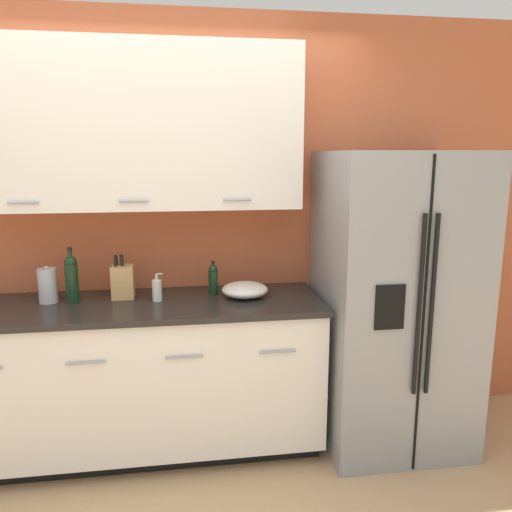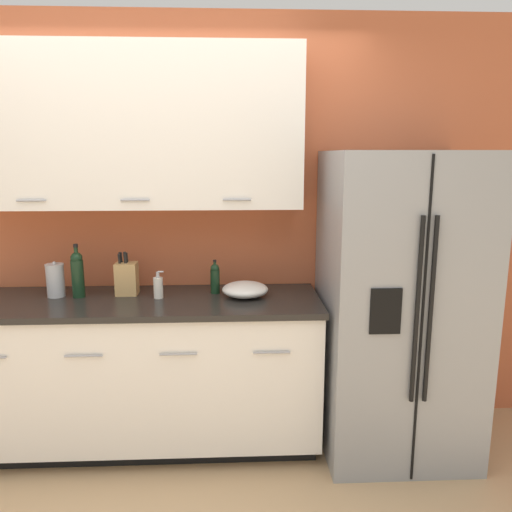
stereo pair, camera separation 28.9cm
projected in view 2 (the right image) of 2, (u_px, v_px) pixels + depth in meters
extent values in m
cube|color=#BC5B38|center=(167.00, 228.00, 3.18)|extent=(10.00, 0.05, 2.60)
cube|color=white|center=(137.00, 128.00, 2.88)|extent=(1.90, 0.32, 0.92)
cylinder|color=#99999E|center=(31.00, 201.00, 2.76)|extent=(0.16, 0.01, 0.01)
cylinder|color=#99999E|center=(135.00, 200.00, 2.79)|extent=(0.16, 0.01, 0.01)
cylinder|color=#99999E|center=(237.00, 200.00, 2.81)|extent=(0.16, 0.01, 0.01)
cube|color=black|center=(148.00, 433.00, 3.13)|extent=(2.04, 0.54, 0.09)
cube|color=white|center=(144.00, 369.00, 3.00)|extent=(2.08, 0.62, 0.81)
cube|color=black|center=(140.00, 302.00, 2.91)|extent=(2.10, 0.64, 0.03)
cylinder|color=#99999E|center=(83.00, 356.00, 2.63)|extent=(0.20, 0.01, 0.01)
cylinder|color=#99999E|center=(178.00, 354.00, 2.65)|extent=(0.20, 0.01, 0.01)
cylinder|color=#99999E|center=(272.00, 353.00, 2.68)|extent=(0.20, 0.01, 0.01)
cube|color=gray|center=(397.00, 305.00, 2.93)|extent=(0.86, 0.75, 1.78)
cube|color=black|center=(422.00, 327.00, 2.55)|extent=(0.01, 0.01, 1.74)
cylinder|color=black|center=(417.00, 312.00, 2.52)|extent=(0.02, 0.02, 0.98)
cylinder|color=black|center=(431.00, 311.00, 2.52)|extent=(0.02, 0.02, 0.98)
cube|color=black|center=(386.00, 311.00, 2.52)|extent=(0.16, 0.01, 0.24)
cube|color=tan|center=(127.00, 279.00, 2.99)|extent=(0.13, 0.11, 0.19)
cylinder|color=black|center=(120.00, 257.00, 2.98)|extent=(0.02, 0.03, 0.06)
cylinder|color=black|center=(119.00, 259.00, 2.95)|extent=(0.01, 0.03, 0.06)
cylinder|color=black|center=(126.00, 257.00, 2.98)|extent=(0.02, 0.03, 0.06)
cylinder|color=black|center=(125.00, 258.00, 2.95)|extent=(0.02, 0.03, 0.07)
cylinder|color=black|center=(78.00, 279.00, 2.93)|extent=(0.07, 0.07, 0.22)
sphere|color=black|center=(76.00, 258.00, 2.91)|extent=(0.07, 0.07, 0.07)
cylinder|color=black|center=(76.00, 254.00, 2.90)|extent=(0.02, 0.02, 0.08)
cylinder|color=black|center=(75.00, 246.00, 2.90)|extent=(0.03, 0.03, 0.02)
cylinder|color=silver|center=(158.00, 288.00, 2.92)|extent=(0.06, 0.06, 0.12)
cylinder|color=#B2B2B5|center=(158.00, 275.00, 2.91)|extent=(0.02, 0.02, 0.04)
cylinder|color=#B2B2B5|center=(160.00, 272.00, 2.91)|extent=(0.03, 0.01, 0.01)
cylinder|color=black|center=(215.00, 281.00, 3.03)|extent=(0.06, 0.06, 0.14)
sphere|color=black|center=(215.00, 268.00, 3.01)|extent=(0.05, 0.05, 0.05)
cylinder|color=black|center=(215.00, 266.00, 3.01)|extent=(0.02, 0.02, 0.05)
cylinder|color=black|center=(215.00, 261.00, 3.00)|extent=(0.02, 0.02, 0.01)
cylinder|color=#B7B7BA|center=(56.00, 281.00, 2.95)|extent=(0.10, 0.10, 0.18)
cylinder|color=#B7B7BA|center=(54.00, 265.00, 2.93)|extent=(0.11, 0.11, 0.01)
sphere|color=#B7B7BA|center=(54.00, 263.00, 2.93)|extent=(0.02, 0.02, 0.02)
ellipsoid|color=white|center=(245.00, 289.00, 2.96)|extent=(0.27, 0.27, 0.09)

